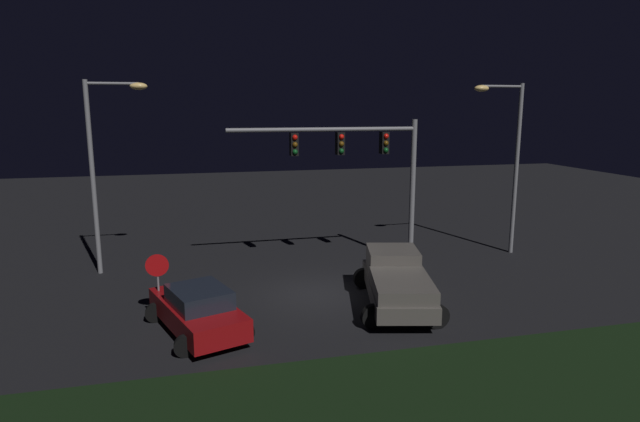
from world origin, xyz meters
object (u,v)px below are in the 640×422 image
at_px(car_sedan, 198,310).
at_px(traffic_signal_gantry, 361,157).
at_px(pickup_truck, 396,278).
at_px(stop_sign, 158,274).
at_px(street_lamp_right, 508,148).
at_px(street_lamp_left, 104,154).

bearing_deg(car_sedan, traffic_signal_gantry, -71.20).
bearing_deg(traffic_signal_gantry, car_sedan, -142.18).
relative_size(pickup_truck, stop_sign, 2.57).
bearing_deg(street_lamp_right, traffic_signal_gantry, -176.69).
bearing_deg(street_lamp_left, traffic_signal_gantry, -9.16).
height_order(pickup_truck, street_lamp_left, street_lamp_left).
bearing_deg(street_lamp_left, car_sedan, -64.47).
relative_size(traffic_signal_gantry, street_lamp_left, 1.02).
bearing_deg(pickup_truck, street_lamp_left, 71.71).
xyz_separation_m(street_lamp_left, street_lamp_right, (18.12, -1.29, 0.00)).
distance_m(pickup_truck, traffic_signal_gantry, 6.21).
xyz_separation_m(pickup_truck, car_sedan, (-6.99, -0.76, -0.26)).
bearing_deg(stop_sign, traffic_signal_gantry, 25.84).
bearing_deg(street_lamp_right, street_lamp_left, 175.92).
relative_size(car_sedan, street_lamp_right, 0.58).
xyz_separation_m(pickup_truck, stop_sign, (-8.23, 0.74, 0.56)).
xyz_separation_m(car_sedan, street_lamp_right, (14.63, 6.01, 4.37)).
bearing_deg(stop_sign, street_lamp_left, 111.14).
height_order(car_sedan, stop_sign, stop_sign).
xyz_separation_m(pickup_truck, street_lamp_left, (-10.48, 6.55, 4.11)).
distance_m(pickup_truck, street_lamp_left, 13.02).
bearing_deg(traffic_signal_gantry, street_lamp_right, 3.31).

